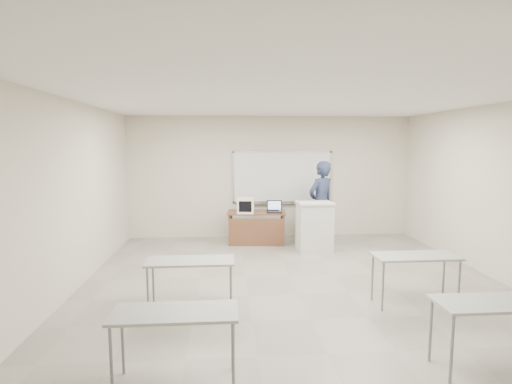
{
  "coord_description": "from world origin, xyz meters",
  "views": [
    {
      "loc": [
        -1.1,
        -5.87,
        2.3
      ],
      "look_at": [
        -0.49,
        2.2,
        1.34
      ],
      "focal_mm": 28.0,
      "sensor_mm": 36.0,
      "label": 1
    }
  ],
  "objects": [
    {
      "name": "student_desks",
      "position": [
        -0.0,
        -1.35,
        0.67
      ],
      "size": [
        4.4,
        2.2,
        0.73
      ],
      "color": "gray",
      "rests_on": "floor"
    },
    {
      "name": "crt_monitor",
      "position": [
        -0.65,
        3.18,
        0.92
      ],
      "size": [
        0.38,
        0.42,
        0.36
      ],
      "rotation": [
        0.0,
        0.0,
        -0.13
      ],
      "color": "#EFE0C6",
      "rests_on": "instructor_desk"
    },
    {
      "name": "laptop",
      "position": [
        0.0,
        3.18,
        0.81
      ],
      "size": [
        0.35,
        0.33,
        0.26
      ],
      "rotation": [
        0.0,
        0.0,
        -0.12
      ],
      "color": "black",
      "rests_on": "instructor_desk"
    },
    {
      "name": "presenter",
      "position": [
        1.07,
        3.04,
        0.97
      ],
      "size": [
        0.84,
        0.77,
        1.93
      ],
      "primitive_type": "imported",
      "rotation": [
        0.0,
        0.0,
        3.71
      ],
      "color": "black",
      "rests_on": "floor"
    },
    {
      "name": "whiteboard",
      "position": [
        0.3,
        3.97,
        1.48
      ],
      "size": [
        2.48,
        0.1,
        1.31
      ],
      "color": "white",
      "rests_on": "floor"
    },
    {
      "name": "keyboard",
      "position": [
        0.65,
        2.38,
        1.08
      ],
      "size": [
        0.43,
        0.15,
        0.02
      ],
      "primitive_type": "cube",
      "rotation": [
        0.0,
        0.0,
        -0.01
      ],
      "color": "#EFE0C6",
      "rests_on": "podium"
    },
    {
      "name": "instructor_desk",
      "position": [
        -0.4,
        3.19,
        0.53
      ],
      "size": [
        1.34,
        0.67,
        0.75
      ],
      "rotation": [
        0.0,
        0.0,
        -0.09
      ],
      "color": "brown",
      "rests_on": "floor"
    },
    {
      "name": "floor",
      "position": [
        0.0,
        0.0,
        -0.01
      ],
      "size": [
        7.0,
        8.0,
        0.01
      ],
      "primitive_type": "cube",
      "color": "gray",
      "rests_on": "ground"
    },
    {
      "name": "mouse",
      "position": [
        0.15,
        3.22,
        0.77
      ],
      "size": [
        0.11,
        0.09,
        0.04
      ],
      "primitive_type": "ellipsoid",
      "rotation": [
        0.0,
        0.0,
        -0.31
      ],
      "color": "gray",
      "rests_on": "instructor_desk"
    },
    {
      "name": "podium",
      "position": [
        0.8,
        2.5,
        0.54
      ],
      "size": [
        0.76,
        0.56,
        1.07
      ],
      "rotation": [
        0.0,
        0.0,
        0.06
      ],
      "color": "silver",
      "rests_on": "floor"
    }
  ]
}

